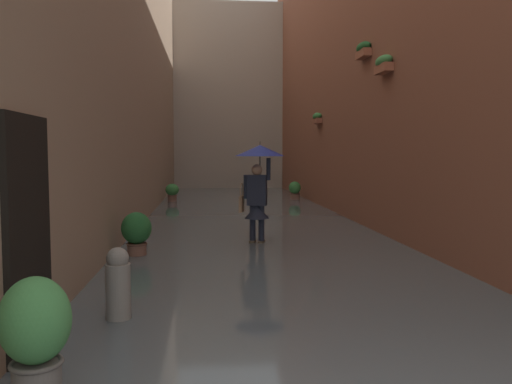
{
  "coord_description": "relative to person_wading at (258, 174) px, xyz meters",
  "views": [
    {
      "loc": [
        1.09,
        2.02,
        1.86
      ],
      "look_at": [
        0.04,
        -9.2,
        1.01
      ],
      "focal_mm": 36.8,
      "sensor_mm": 36.0,
      "label": 1
    }
  ],
  "objects": [
    {
      "name": "potted_plant_near_right",
      "position": [
        2.25,
        1.09,
        -0.97
      ],
      "size": [
        0.53,
        0.53,
        0.82
      ],
      "color": "brown",
      "rests_on": "ground_plane"
    },
    {
      "name": "building_facade_far",
      "position": [
        -0.08,
        -17.07,
        3.25
      ],
      "size": [
        9.08,
        1.8,
        9.36
      ],
      "primitive_type": "cube",
      "color": "#A89989",
      "rests_on": "ground_plane"
    },
    {
      "name": "potted_plant_mid_right",
      "position": [
        2.3,
        -9.08,
        -1.02
      ],
      "size": [
        0.5,
        0.5,
        0.71
      ],
      "color": "brown",
      "rests_on": "ground_plane"
    },
    {
      "name": "building_facade_left",
      "position": [
        -3.71,
        -3.92,
        3.87
      ],
      "size": [
        2.04,
        28.49,
        10.61
      ],
      "color": "brown",
      "rests_on": "ground_plane"
    },
    {
      "name": "person_wading",
      "position": [
        0.0,
        0.0,
        0.0
      ],
      "size": [
        0.99,
        0.99,
        2.08
      ],
      "color": "#4C4233",
      "rests_on": "ground_plane"
    },
    {
      "name": "potted_plant_far_right",
      "position": [
        2.22,
        6.63,
        -0.86
      ],
      "size": [
        0.49,
        0.49,
        0.99
      ],
      "color": "#66605B",
      "rests_on": "ground_plane"
    },
    {
      "name": "mooring_bollard",
      "position": [
        1.98,
        4.67,
        -1.02
      ],
      "size": [
        0.27,
        0.27,
        0.84
      ],
      "color": "gray",
      "rests_on": "ground_plane"
    },
    {
      "name": "flood_water",
      "position": [
        -0.08,
        -3.92,
        -1.4
      ],
      "size": [
        6.28,
        30.49,
        0.06
      ],
      "primitive_type": "cube",
      "color": "#515B60",
      "rests_on": "ground_plane"
    },
    {
      "name": "potted_plant_far_left",
      "position": [
        -2.33,
        -9.47,
        -1.03
      ],
      "size": [
        0.46,
        0.46,
        0.75
      ],
      "color": "brown",
      "rests_on": "ground_plane"
    },
    {
      "name": "ground_plane",
      "position": [
        -0.08,
        -3.92,
        -1.44
      ],
      "size": [
        61.22,
        61.22,
        0.0
      ],
      "primitive_type": "plane",
      "color": "#605B56"
    }
  ]
}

